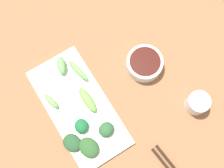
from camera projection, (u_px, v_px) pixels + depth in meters
name	position (u px, v px, depth m)	size (l,w,h in m)	color
tabletop	(99.00, 90.00, 0.97)	(2.10, 2.10, 0.02)	brown
sauce_bowl	(144.00, 63.00, 0.96)	(0.12, 0.12, 0.05)	silver
serving_plate	(79.00, 107.00, 0.94)	(0.18, 0.38, 0.01)	white
broccoli_leafy_0	(72.00, 143.00, 0.90)	(0.05, 0.06, 0.02)	#214826
broccoli_leafy_1	(81.00, 126.00, 0.91)	(0.04, 0.05, 0.03)	#185D2F
broccoli_leafy_2	(89.00, 148.00, 0.89)	(0.06, 0.07, 0.02)	#295127
broccoli_leafy_3	(106.00, 129.00, 0.90)	(0.05, 0.04, 0.03)	#28552C
broccoli_stalk_4	(78.00, 71.00, 0.95)	(0.02, 0.09, 0.03)	#6DBA58
broccoli_stalk_5	(87.00, 100.00, 0.93)	(0.03, 0.09, 0.02)	#669E44
broccoli_stalk_6	(51.00, 101.00, 0.93)	(0.02, 0.06, 0.03)	#6EA959
broccoli_stalk_7	(61.00, 65.00, 0.96)	(0.03, 0.06, 0.03)	#66A959
tea_cup	(197.00, 103.00, 0.92)	(0.07, 0.07, 0.06)	white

